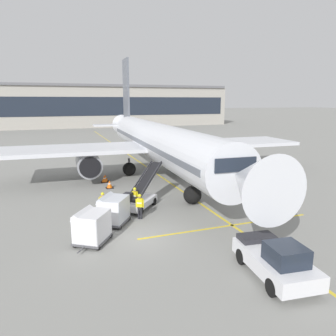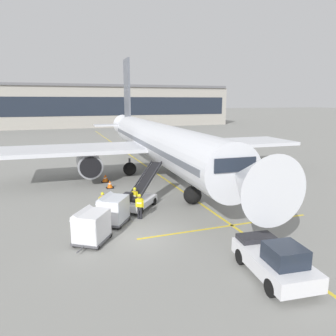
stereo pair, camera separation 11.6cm
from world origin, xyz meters
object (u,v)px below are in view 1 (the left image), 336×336
at_px(belt_loader, 140,196).
at_px(baggage_cart_second, 91,226).
at_px(ground_crew_by_loader, 135,197).
at_px(ground_crew_marshaller, 140,205).
at_px(safety_cone_nose_mark, 104,179).
at_px(ground_crew_by_carts, 103,203).
at_px(safety_cone_wingtip, 110,184).
at_px(pushback_tug, 276,260).
at_px(baggage_cart_lead, 113,209).
at_px(safety_cone_engine_keepout, 105,178).
at_px(parked_airplane, 156,142).

height_order(belt_loader, baggage_cart_second, belt_loader).
relative_size(ground_crew_by_loader, ground_crew_marshaller, 1.00).
bearing_deg(belt_loader, safety_cone_nose_mark, 98.64).
bearing_deg(ground_crew_by_carts, safety_cone_wingtip, 76.96).
distance_m(ground_crew_by_carts, ground_crew_marshaller, 2.59).
xyz_separation_m(pushback_tug, ground_crew_by_loader, (-3.77, 10.84, 0.17)).
bearing_deg(safety_cone_nose_mark, baggage_cart_second, -101.73).
height_order(baggage_cart_second, ground_crew_marshaller, baggage_cart_second).
xyz_separation_m(baggage_cart_lead, ground_crew_by_loader, (1.95, 2.00, -0.00)).
distance_m(ground_crew_by_loader, safety_cone_wingtip, 6.81).
bearing_deg(pushback_tug, safety_cone_wingtip, 104.24).
height_order(baggage_cart_second, safety_cone_engine_keepout, baggage_cart_second).
xyz_separation_m(ground_crew_by_carts, safety_cone_engine_keepout, (1.72, 9.90, -0.66)).
bearing_deg(safety_cone_wingtip, safety_cone_nose_mark, 92.70).
relative_size(ground_crew_marshaller, safety_cone_nose_mark, 2.35).
bearing_deg(ground_crew_by_carts, belt_loader, 19.30).
bearing_deg(parked_airplane, ground_crew_by_loader, -115.87).
bearing_deg(baggage_cart_second, safety_cone_engine_keepout, 77.97).
bearing_deg(baggage_cart_lead, baggage_cart_second, -124.57).
bearing_deg(safety_cone_nose_mark, parked_airplane, 10.91).
distance_m(belt_loader, ground_crew_marshaller, 2.35).
xyz_separation_m(parked_airplane, safety_cone_nose_mark, (-5.73, -1.10, -3.27)).
bearing_deg(ground_crew_by_loader, ground_crew_marshaller, -93.31).
distance_m(parked_airplane, ground_crew_marshaller, 13.17).
relative_size(belt_loader, ground_crew_by_carts, 2.78).
distance_m(parked_airplane, ground_crew_by_carts, 13.14).
height_order(belt_loader, ground_crew_marshaller, belt_loader).
bearing_deg(ground_crew_by_carts, safety_cone_engine_keepout, 80.17).
xyz_separation_m(belt_loader, ground_crew_marshaller, (-0.59, -2.27, 0.13)).
distance_m(ground_crew_marshaller, safety_cone_wingtip, 8.51).
distance_m(belt_loader, ground_crew_by_loader, 0.75).
bearing_deg(parked_airplane, ground_crew_by_carts, -124.48).
height_order(parked_airplane, ground_crew_by_loader, parked_airplane).
xyz_separation_m(parked_airplane, ground_crew_marshaller, (-5.03, -11.88, -2.63)).
relative_size(parked_airplane, safety_cone_engine_keepout, 58.80).
bearing_deg(ground_crew_marshaller, ground_crew_by_loader, 86.69).
relative_size(ground_crew_marshaller, safety_cone_engine_keepout, 2.50).
height_order(baggage_cart_lead, pushback_tug, baggage_cart_lead).
bearing_deg(pushback_tug, safety_cone_engine_keepout, 102.27).
distance_m(baggage_cart_second, ground_crew_by_loader, 5.68).
height_order(baggage_cart_lead, baggage_cart_second, same).
bearing_deg(belt_loader, safety_cone_engine_keepout, 97.27).
bearing_deg(pushback_tug, ground_crew_by_loader, 109.18).
distance_m(pushback_tug, ground_crew_by_loader, 11.48).
bearing_deg(ground_crew_marshaller, belt_loader, 75.37).
xyz_separation_m(baggage_cart_lead, safety_cone_wingtip, (1.25, 8.75, -0.64)).
relative_size(safety_cone_engine_keepout, safety_cone_wingtip, 0.96).
height_order(ground_crew_by_loader, ground_crew_by_carts, same).
bearing_deg(parked_airplane, safety_cone_nose_mark, -169.09).
relative_size(parked_airplane, ground_crew_by_carts, 23.55).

